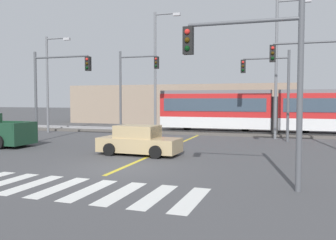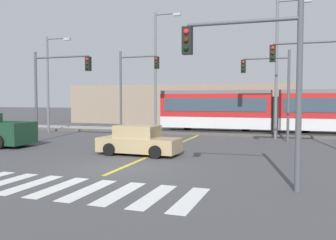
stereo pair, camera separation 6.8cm
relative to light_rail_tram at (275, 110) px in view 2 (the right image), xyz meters
name	(u,v)px [view 2 (the right image)]	position (x,y,z in m)	size (l,w,h in m)	color
ground_plane	(120,169)	(-5.83, -16.35, -2.05)	(200.00, 200.00, 0.00)	#474749
track_bed	(203,132)	(-5.83, 0.01, -1.96)	(120.00, 4.00, 0.18)	#56514C
rail_near	(202,131)	(-5.83, -0.71, -1.82)	(120.00, 0.08, 0.10)	#939399
rail_far	(205,130)	(-5.83, 0.73, -1.82)	(120.00, 0.08, 0.10)	#939399
light_rail_tram	(275,110)	(0.00, 0.00, 0.00)	(18.50, 2.64, 3.43)	silver
crosswalk_stripe_1	(5,182)	(-8.58, -19.77, -2.04)	(0.56, 2.80, 0.01)	silver
crosswalk_stripe_2	(31,185)	(-7.48, -19.80, -2.04)	(0.56, 2.80, 0.01)	silver
crosswalk_stripe_3	(59,187)	(-6.38, -19.83, -2.04)	(0.56, 2.80, 0.01)	silver
crosswalk_stripe_4	(88,190)	(-5.28, -19.86, -2.04)	(0.56, 2.80, 0.01)	silver
crosswalk_stripe_5	(120,193)	(-4.18, -19.89, -2.04)	(0.56, 2.80, 0.01)	silver
crosswalk_stripe_6	(154,196)	(-3.08, -19.92, -2.04)	(0.56, 2.80, 0.01)	silver
crosswalk_stripe_7	(190,200)	(-1.98, -19.94, -2.04)	(0.56, 2.80, 0.01)	silver
lane_centre_line	(168,148)	(-5.83, -9.92, -2.05)	(0.20, 15.85, 0.01)	gold
sedan_crossing	(139,141)	(-6.52, -12.67, -1.35)	(4.29, 2.09, 1.52)	tan
traffic_light_far_right	(272,83)	(-0.16, -4.38, 1.95)	(3.25, 0.38, 6.16)	#515459
traffic_light_mid_left	(54,82)	(-13.85, -9.45, 1.98)	(4.25, 0.38, 6.03)	#515459
traffic_light_mid_right	(325,74)	(2.55, -9.65, 2.12)	(4.25, 0.38, 6.37)	#515459
traffic_light_near_right	(256,68)	(-0.33, -18.07, 1.77)	(3.75, 0.38, 5.87)	#515459
traffic_light_far_left	(133,81)	(-10.55, -4.09, 2.24)	(3.25, 0.38, 6.60)	#515459
street_lamp_west	(50,78)	(-18.53, -3.43, 2.66)	(2.39, 0.28, 8.22)	slate
street_lamp_centre	(158,67)	(-8.88, -3.03, 3.37)	(2.15, 0.28, 9.67)	slate
street_lamp_east	(279,61)	(0.27, -2.84, 3.56)	(2.35, 0.28, 9.98)	slate
building_backdrop_far	(181,104)	(-11.07, 11.67, 0.24)	(26.57, 6.00, 4.57)	gray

